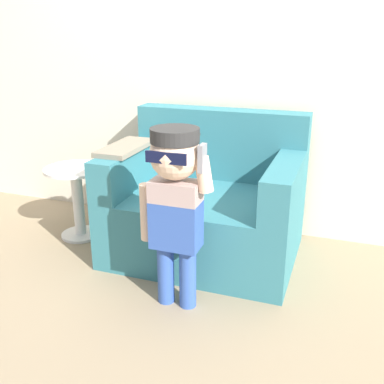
{
  "coord_description": "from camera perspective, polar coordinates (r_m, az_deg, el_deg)",
  "views": [
    {
      "loc": [
        0.85,
        -2.25,
        1.37
      ],
      "look_at": [
        0.07,
        -0.05,
        0.53
      ],
      "focal_mm": 42.0,
      "sensor_mm": 36.0,
      "label": 1
    }
  ],
  "objects": [
    {
      "name": "wall_back",
      "position": [
        3.14,
        4.11,
        18.48
      ],
      "size": [
        10.0,
        0.05,
        2.6
      ],
      "color": "beige",
      "rests_on": "ground_plane"
    },
    {
      "name": "ground_plane",
      "position": [
        2.77,
        -0.98,
        -9.87
      ],
      "size": [
        10.0,
        10.0,
        0.0
      ],
      "primitive_type": "plane",
      "color": "#998466"
    },
    {
      "name": "side_table",
      "position": [
        3.18,
        -14.33,
        -0.44
      ],
      "size": [
        0.42,
        0.42,
        0.5
      ],
      "color": "white",
      "rests_on": "ground_plane"
    },
    {
      "name": "person_child",
      "position": [
        2.19,
        -2.15,
        0.03
      ],
      "size": [
        0.39,
        0.29,
        0.95
      ],
      "color": "#3356AD",
      "rests_on": "ground_plane"
    },
    {
      "name": "armchair",
      "position": [
        2.87,
        1.86,
        -1.76
      ],
      "size": [
        1.17,
        0.86,
        0.89
      ],
      "color": "teal",
      "rests_on": "ground_plane"
    }
  ]
}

